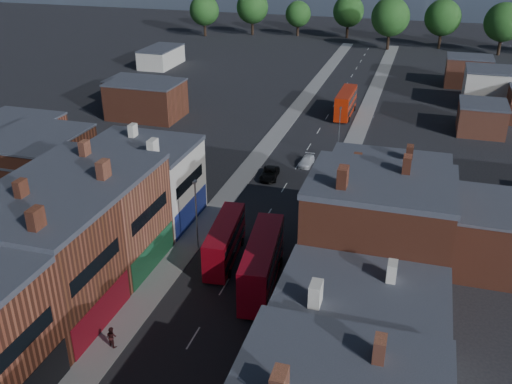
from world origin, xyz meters
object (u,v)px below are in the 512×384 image
Objects in this scene: ped_1 at (112,337)px; ped_3 at (279,311)px; car_2 at (269,174)px; car_3 at (307,161)px; bus_2 at (346,103)px; bus_1 at (262,262)px; bus_0 at (225,241)px.

ped_1 is 1.17× the size of ped_3.
car_2 is 37.56m from ped_1.
bus_2 is at bearing 87.81° from car_3.
bus_1 is 6.31× the size of ped_1.
ped_1 is at bearing -112.45° from bus_0.
ped_1 is (-7.27, -43.56, 0.44)m from car_3.
bus_2 is 61.18m from ped_3.
car_2 is at bearing 86.82° from bus_0.
car_3 is at bearing 5.20° from ped_3.
car_2 is 1.14× the size of car_3.
bus_1 is 2.77× the size of car_3.
ped_1 reaches higher than ped_3.
bus_2 is at bearing 0.13° from ped_3.
bus_1 is 5.68m from ped_3.
bus_2 reaches higher than ped_1.
car_2 is 7.31m from car_3.
bus_1 is at bearing -109.44° from ped_1.
ped_1 reaches higher than car_3.
ped_1 is 14.62m from ped_3.
car_3 is at bearing -80.61° from ped_1.
bus_2 is 69.27m from ped_1.
bus_0 is at bearing -87.27° from ped_1.
bus_2 is 2.50× the size of car_3.
ped_3 is at bearing -78.85° from car_2.
car_2 is (-5.76, -31.24, -1.82)m from bus_2.
bus_2 is 25.23m from car_3.
bus_1 is at bearing -82.06° from car_2.
bus_0 reaches higher than car_2.
ped_3 reaches higher than car_2.
bus_0 is 11.40m from ped_3.
car_3 is 44.16m from ped_1.
ped_3 is at bearing -86.33° from bus_2.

